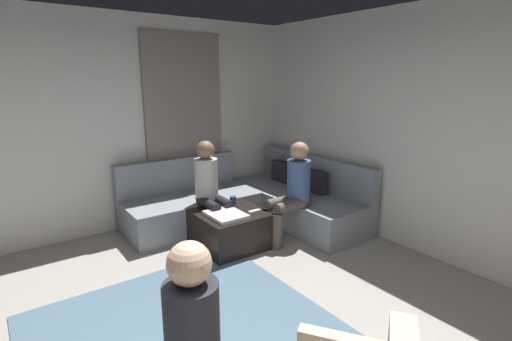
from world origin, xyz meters
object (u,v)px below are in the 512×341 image
object	(u,v)px
ottoman	(230,229)
person_on_couch_back	(292,188)
game_remote	(255,211)
person_on_couch_side	(210,187)
coffee_mug	(233,200)
sectional_couch	(251,202)

from	to	relation	value
ottoman	person_on_couch_back	xyz separation A→B (m)	(0.29, 0.69, 0.45)
game_remote	person_on_couch_side	bearing A→B (deg)	-150.61
game_remote	person_on_couch_side	distance (m)	0.63
coffee_mug	sectional_couch	bearing A→B (deg)	119.30
sectional_couch	game_remote	world-z (taller)	sectional_couch
sectional_couch	ottoman	xyz separation A→B (m)	(0.48, -0.64, -0.07)
ottoman	coffee_mug	world-z (taller)	coffee_mug
ottoman	person_on_couch_back	distance (m)	0.87
sectional_couch	game_remote	distance (m)	0.79
person_on_couch_back	person_on_couch_side	bearing A→B (deg)	50.77
person_on_couch_back	sectional_couch	bearing A→B (deg)	4.10
game_remote	person_on_couch_back	xyz separation A→B (m)	(0.11, 0.47, 0.23)
ottoman	game_remote	world-z (taller)	game_remote
ottoman	person_on_couch_side	xyz separation A→B (m)	(-0.33, -0.07, 0.45)
ottoman	coffee_mug	size ratio (longest dim) A/B	8.00
sectional_couch	game_remote	xyz separation A→B (m)	(0.66, -0.42, 0.15)
ottoman	person_on_couch_side	size ratio (longest dim) A/B	0.63
ottoman	person_on_couch_back	size ratio (longest dim) A/B	0.63
coffee_mug	game_remote	size ratio (longest dim) A/B	0.63
coffee_mug	game_remote	world-z (taller)	coffee_mug
sectional_couch	ottoman	bearing A→B (deg)	-53.22
sectional_couch	game_remote	size ratio (longest dim) A/B	17.00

